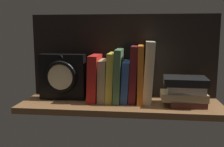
{
  "coord_description": "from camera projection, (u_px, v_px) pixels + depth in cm",
  "views": [
    {
      "loc": [
        8.92,
        -106.43,
        29.41
      ],
      "look_at": [
        -3.94,
        3.22,
        11.9
      ],
      "focal_mm": 41.62,
      "sensor_mm": 36.0,
      "label": 1
    }
  ],
  "objects": [
    {
      "name": "back_panel",
      "position": [
        123.0,
        56.0,
        1.19
      ],
      "size": [
        84.44,
        1.2,
        37.51
      ],
      "primitive_type": "cube",
      "color": "black",
      "rests_on": "ground_plane"
    },
    {
      "name": "book_tan_shortstories",
      "position": [
        103.0,
        80.0,
        1.13
      ],
      "size": [
        3.69,
        13.96,
        17.88
      ],
      "primitive_type": "cube",
      "rotation": [
        0.0,
        0.02,
        0.0
      ],
      "color": "tan",
      "rests_on": "ground_plane"
    },
    {
      "name": "book_yellow_seinlanguage",
      "position": [
        111.0,
        77.0,
        1.12
      ],
      "size": [
        3.76,
        14.33,
        20.85
      ],
      "primitive_type": "cube",
      "rotation": [
        0.0,
        0.04,
        0.0
      ],
      "color": "gold",
      "rests_on": "ground_plane"
    },
    {
      "name": "framed_clock",
      "position": [
        62.0,
        77.0,
        1.14
      ],
      "size": [
        20.03,
        6.67,
        20.03
      ],
      "color": "black",
      "rests_on": "ground_plane"
    },
    {
      "name": "book_orange_pandolfini",
      "position": [
        141.0,
        74.0,
        1.1
      ],
      "size": [
        2.48,
        16.85,
        24.08
      ],
      "primitive_type": "cube",
      "rotation": [
        0.0,
        0.01,
        0.0
      ],
      "color": "orange",
      "rests_on": "ground_plane"
    },
    {
      "name": "book_maroon_dawkins",
      "position": [
        133.0,
        74.0,
        1.11
      ],
      "size": [
        4.01,
        13.69,
        23.83
      ],
      "primitive_type": "cube",
      "rotation": [
        0.0,
        0.04,
        0.0
      ],
      "color": "maroon",
      "rests_on": "ground_plane"
    },
    {
      "name": "book_blue_modern",
      "position": [
        126.0,
        81.0,
        1.12
      ],
      "size": [
        3.85,
        14.51,
        17.4
      ],
      "primitive_type": "cube",
      "rotation": [
        0.0,
        0.05,
        0.0
      ],
      "color": "#2D4C8E",
      "rests_on": "ground_plane"
    },
    {
      "name": "ground_plane",
      "position": [
        120.0,
        105.0,
        1.1
      ],
      "size": [
        84.44,
        25.68,
        2.5
      ],
      "primitive_type": "cube",
      "color": "brown"
    },
    {
      "name": "book_red_requiem",
      "position": [
        95.0,
        78.0,
        1.13
      ],
      "size": [
        4.59,
        15.76,
        19.93
      ],
      "primitive_type": "cube",
      "rotation": [
        0.0,
        0.04,
        0.0
      ],
      "color": "red",
      "rests_on": "ground_plane"
    },
    {
      "name": "book_stack_side",
      "position": [
        185.0,
        91.0,
        1.05
      ],
      "size": [
        18.18,
        14.3,
        11.59
      ],
      "color": "#471E19",
      "rests_on": "ground_plane"
    },
    {
      "name": "book_green_romantic",
      "position": [
        118.0,
        75.0,
        1.12
      ],
      "size": [
        3.43,
        16.72,
        22.46
      ],
      "primitive_type": "cube",
      "rotation": [
        0.0,
        0.03,
        0.0
      ],
      "color": "#476B44",
      "rests_on": "ground_plane"
    },
    {
      "name": "book_cream_twain",
      "position": [
        148.0,
        72.0,
        1.1
      ],
      "size": [
        4.92,
        14.54,
        25.84
      ],
      "primitive_type": "cube",
      "rotation": [
        0.0,
        0.05,
        0.0
      ],
      "color": "beige",
      "rests_on": "ground_plane"
    }
  ]
}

